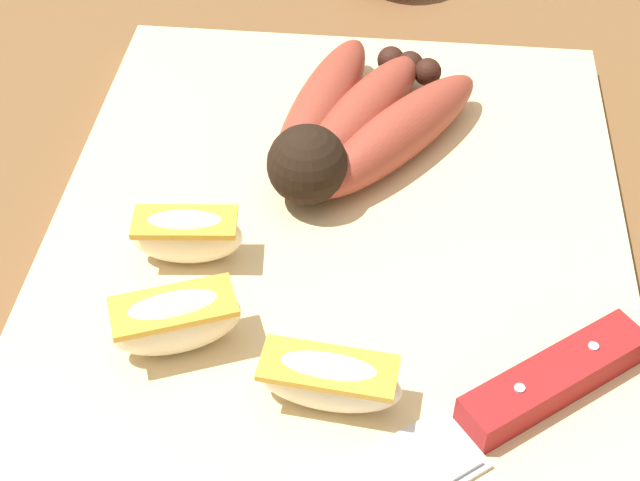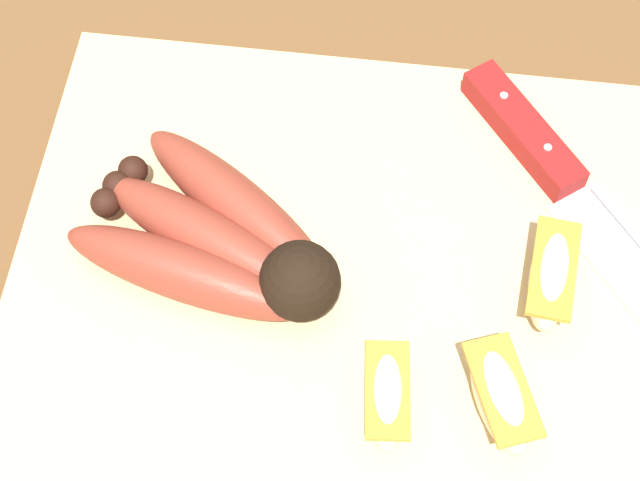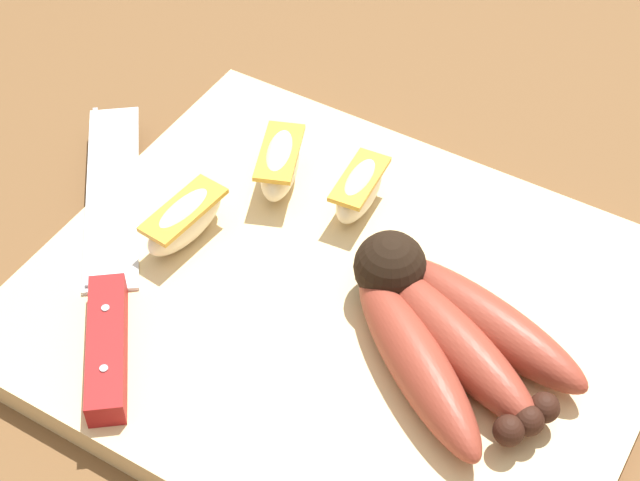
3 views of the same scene
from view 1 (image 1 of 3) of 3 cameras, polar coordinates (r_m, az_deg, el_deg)
name	(u,v)px [view 1 (image 1 of 3)]	position (r m, az deg, el deg)	size (l,w,h in m)	color
ground_plane	(347,255)	(0.53, 1.68, -0.88)	(6.00, 6.00, 0.00)	brown
cutting_board	(338,237)	(0.52, 1.09, 0.22)	(0.39, 0.32, 0.02)	#DBBC84
banana_bunch	(354,124)	(0.55, 2.10, 7.20)	(0.16, 0.14, 0.05)	black
chefs_knife	(472,430)	(0.43, 9.38, -11.48)	(0.19, 0.24, 0.02)	silver
apple_wedge_near	(187,235)	(0.49, -8.25, 0.31)	(0.03, 0.06, 0.03)	beige
apple_wedge_middle	(334,381)	(0.42, 0.89, -8.69)	(0.03, 0.07, 0.03)	beige
apple_wedge_far	(176,321)	(0.45, -8.93, -4.96)	(0.05, 0.07, 0.04)	beige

